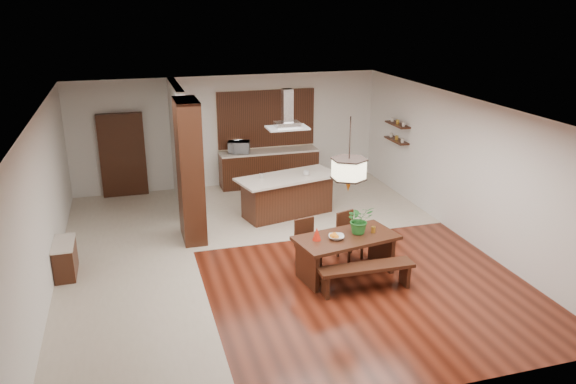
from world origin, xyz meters
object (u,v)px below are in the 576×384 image
object	(u,v)px
pendant_lantern	(349,155)
foliage_plant	(359,219)
microwave	(239,147)
dining_table	(346,247)
dining_bench	(366,278)
hallway_console	(65,259)
island_cup	(306,173)
kitchen_island	(287,195)
range_hood	(287,109)
dining_chair_right	(350,236)
fruit_bowl	(336,237)
dining_chair_left	(309,245)

from	to	relation	value
pendant_lantern	foliage_plant	bearing A→B (deg)	16.20
foliage_plant	microwave	size ratio (longest dim) A/B	0.94
foliage_plant	dining_table	bearing A→B (deg)	-163.80
dining_bench	pendant_lantern	xyz separation A→B (m)	(-0.12, 0.64, 2.01)
hallway_console	island_cup	distance (m)	5.37
kitchen_island	dining_table	bearing A→B (deg)	-100.18
foliage_plant	range_hood	size ratio (longest dim) A/B	0.58
kitchen_island	range_hood	bearing A→B (deg)	76.63
dining_chair_right	kitchen_island	world-z (taller)	kitchen_island
foliage_plant	microwave	xyz separation A→B (m)	(-1.10, 5.31, 0.09)
range_hood	fruit_bowl	bearing A→B (deg)	-90.64
hallway_console	dining_table	xyz separation A→B (m)	(4.83, -1.41, 0.24)
dining_chair_left	dining_chair_right	world-z (taller)	dining_chair_left
dining_table	range_hood	world-z (taller)	range_hood
range_hood	island_cup	size ratio (longest dim) A/B	6.56
dining_chair_left	fruit_bowl	size ratio (longest dim) A/B	3.33
hallway_console	kitchen_island	bearing A→B (deg)	20.31
dining_bench	dining_table	bearing A→B (deg)	100.34
foliage_plant	microwave	world-z (taller)	foliage_plant
foliage_plant	island_cup	bearing A→B (deg)	90.64
hallway_console	foliage_plant	distance (m)	5.32
kitchen_island	fruit_bowl	bearing A→B (deg)	-104.01
dining_bench	hallway_console	bearing A→B (deg)	157.48
dining_chair_right	microwave	size ratio (longest dim) A/B	1.64
dining_table	fruit_bowl	world-z (taller)	fruit_bowl
fruit_bowl	range_hood	xyz separation A→B (m)	(0.04, 3.19, 1.68)
dining_chair_left	pendant_lantern	size ratio (longest dim) A/B	0.70
range_hood	island_cup	xyz separation A→B (m)	(0.42, -0.10, -1.47)
kitchen_island	range_hood	distance (m)	1.98
kitchen_island	range_hood	xyz separation A→B (m)	(0.00, 0.00, 1.98)
foliage_plant	kitchen_island	size ratio (longest dim) A/B	0.21
dining_bench	fruit_bowl	distance (m)	0.87
foliage_plant	microwave	bearing A→B (deg)	101.65
hallway_console	island_cup	size ratio (longest dim) A/B	6.42
dining_table	dining_chair_right	world-z (taller)	dining_chair_right
foliage_plant	island_cup	xyz separation A→B (m)	(-0.03, 2.96, -0.01)
kitchen_island	microwave	xyz separation A→B (m)	(-0.65, 2.26, 0.62)
pendant_lantern	microwave	distance (m)	5.57
dining_chair_left	range_hood	world-z (taller)	range_hood
island_cup	microwave	xyz separation A→B (m)	(-1.06, 2.36, 0.10)
dining_table	hallway_console	bearing A→B (deg)	163.71
dining_bench	kitchen_island	size ratio (longest dim) A/B	0.68
hallway_console	foliage_plant	size ratio (longest dim) A/B	1.69
foliage_plant	range_hood	distance (m)	3.42
pendant_lantern	fruit_bowl	distance (m)	1.48
foliage_plant	microwave	distance (m)	5.42
dining_table	dining_bench	distance (m)	0.72
island_cup	hallway_console	bearing A→B (deg)	-162.25
dining_chair_left	kitchen_island	world-z (taller)	kitchen_island
dining_chair_right	microwave	bearing A→B (deg)	85.58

